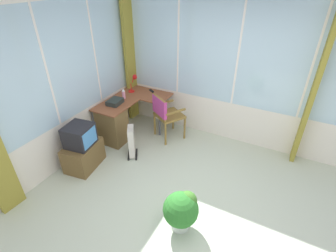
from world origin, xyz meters
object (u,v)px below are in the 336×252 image
(desk_lamp, at_px, (135,81))
(potted_plant, at_px, (182,209))
(desk, at_px, (115,122))
(tv_remote, at_px, (152,91))
(tv_on_stand, at_px, (82,149))
(paper_tray, at_px, (115,102))
(wooden_armchair, at_px, (164,112))
(spray_bottle, at_px, (124,94))
(space_heater, at_px, (132,141))

(desk_lamp, distance_m, potted_plant, 2.97)
(desk, xyz_separation_m, tv_remote, (0.94, -0.28, 0.34))
(tv_on_stand, bearing_deg, paper_tray, 2.27)
(desk, xyz_separation_m, wooden_armchair, (0.49, -0.83, 0.19))
(spray_bottle, xyz_separation_m, tv_on_stand, (-1.28, -0.03, -0.49))
(desk_lamp, height_order, spray_bottle, desk_lamp)
(desk_lamp, bearing_deg, desk, -177.54)
(tv_remote, distance_m, wooden_armchair, 0.72)
(desk, relative_size, tv_on_stand, 1.72)
(wooden_armchair, distance_m, space_heater, 0.85)
(desk_lamp, relative_size, wooden_armchair, 0.39)
(paper_tray, bearing_deg, desk_lamp, 0.23)
(paper_tray, bearing_deg, wooden_armchair, -65.89)
(desk_lamp, distance_m, tv_remote, 0.41)
(spray_bottle, bearing_deg, desk, -176.51)
(desk, distance_m, tv_on_stand, 0.91)
(desk_lamp, bearing_deg, spray_bottle, -178.47)
(tv_on_stand, xyz_separation_m, space_heater, (0.64, -0.55, -0.05))
(tv_remote, bearing_deg, wooden_armchair, -95.73)
(desk, relative_size, tv_remote, 9.27)
(tv_remote, xyz_separation_m, paper_tray, (-0.83, 0.31, 0.03))
(spray_bottle, xyz_separation_m, potted_plant, (-1.62, -2.04, -0.53))
(desk, bearing_deg, wooden_armchair, -59.40)
(paper_tray, distance_m, wooden_armchair, 0.96)
(paper_tray, bearing_deg, tv_on_stand, -177.73)
(desk, distance_m, spray_bottle, 0.58)
(tv_on_stand, height_order, potted_plant, tv_on_stand)
(desk, height_order, potted_plant, desk)
(potted_plant, bearing_deg, paper_tray, 56.58)
(paper_tray, relative_size, space_heater, 0.50)
(desk, height_order, wooden_armchair, wooden_armchair)
(spray_bottle, relative_size, tv_on_stand, 0.27)
(desk, distance_m, desk_lamp, 0.98)
(tv_remote, xyz_separation_m, spray_bottle, (-0.56, 0.30, 0.09))
(tv_remote, height_order, potted_plant, tv_remote)
(tv_remote, height_order, space_heater, tv_remote)
(paper_tray, xyz_separation_m, wooden_armchair, (0.38, -0.86, -0.18))
(potted_plant, bearing_deg, tv_remote, 38.46)
(paper_tray, relative_size, potted_plant, 0.54)
(desk, height_order, paper_tray, paper_tray)
(desk_lamp, distance_m, spray_bottle, 0.44)
(tv_remote, distance_m, spray_bottle, 0.64)
(desk_lamp, height_order, wooden_armchair, desk_lamp)
(space_heater, bearing_deg, wooden_armchair, -19.30)
(spray_bottle, bearing_deg, paper_tray, 178.20)
(wooden_armchair, bearing_deg, desk_lamp, 69.96)
(desk, relative_size, desk_lamp, 3.89)
(tv_on_stand, height_order, space_heater, tv_on_stand)
(space_heater, xyz_separation_m, potted_plant, (-0.98, -1.45, 0.02))
(potted_plant, bearing_deg, desk_lamp, 45.01)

